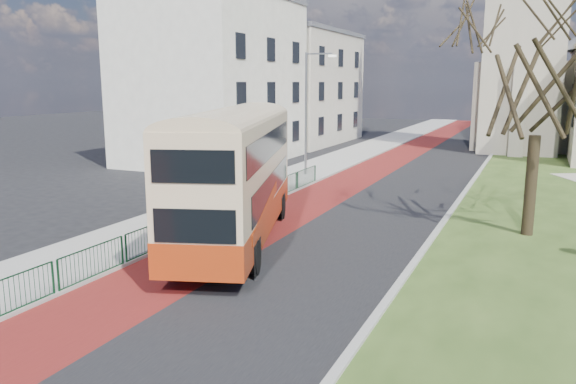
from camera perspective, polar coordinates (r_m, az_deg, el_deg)
The scene contains 12 objects.
ground at distance 20.22m, azimuth -5.88°, elevation -6.88°, with size 160.00×160.00×0.00m, color black.
road_carriageway at distance 38.04m, azimuth 11.34°, elevation 1.47°, with size 9.00×120.00×0.01m, color black.
bus_lane at distance 38.71m, azimuth 7.45°, elevation 1.76°, with size 3.40×120.00×0.01m, color #591414.
pavement_west at distance 39.94m, azimuth 2.22°, elevation 2.21°, with size 4.00×120.00×0.12m, color gray.
kerb_west at distance 39.25m, azimuth 4.93°, elevation 2.02°, with size 0.25×120.00×0.13m, color #999993.
kerb_east at distance 39.28m, azimuth 18.56°, elevation 1.49°, with size 0.25×80.00×0.13m, color #999993.
pedestrian_railing at distance 24.84m, azimuth -7.21°, elevation -2.18°, with size 0.07×24.00×1.12m.
street_block_near at distance 45.31m, azimuth -7.57°, elevation 11.36°, with size 10.30×14.30×13.00m.
street_block_far at distance 59.54m, azimuth 0.67°, elevation 10.65°, with size 10.30×16.30×11.50m.
streetlamp at distance 37.40m, azimuth 2.06°, elevation 8.59°, with size 2.13×0.18×8.00m.
bus at distance 21.74m, azimuth -5.34°, elevation 2.22°, with size 6.45×12.37×5.06m.
winter_tree_near at distance 24.52m, azimuth 24.40°, elevation 12.78°, with size 7.80×7.80×10.55m.
Camera 1 is at (9.69, -16.62, 6.22)m, focal length 35.00 mm.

